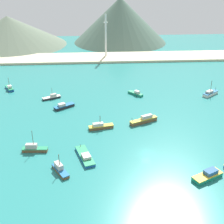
{
  "coord_description": "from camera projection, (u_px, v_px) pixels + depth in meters",
  "views": [
    {
      "loc": [
        -15.17,
        -74.16,
        49.95
      ],
      "look_at": [
        -8.4,
        28.2,
        0.34
      ],
      "focal_mm": 48.37,
      "sensor_mm": 36.0,
      "label": 1
    }
  ],
  "objects": [
    {
      "name": "ground",
      "position": [
        133.0,
        111.0,
        116.33
      ],
      "size": [
        260.0,
        280.0,
        0.5
      ],
      "color": "teal"
    },
    {
      "name": "fishing_boat_1",
      "position": [
        60.0,
        169.0,
        80.93
      ],
      "size": [
        5.35,
        7.21,
        5.56
      ],
      "color": "brown",
      "rests_on": "ground"
    },
    {
      "name": "fishing_boat_2",
      "position": [
        210.0,
        93.0,
        129.48
      ],
      "size": [
        8.12,
        7.14,
        6.6
      ],
      "color": "silver",
      "rests_on": "ground"
    },
    {
      "name": "fishing_boat_3",
      "position": [
        208.0,
        175.0,
        78.54
      ],
      "size": [
        8.97,
        6.37,
        2.29
      ],
      "color": "#198466",
      "rests_on": "ground"
    },
    {
      "name": "fishing_boat_4",
      "position": [
        100.0,
        126.0,
        102.64
      ],
      "size": [
        8.71,
        3.7,
        4.9
      ],
      "color": "brown",
      "rests_on": "ground"
    },
    {
      "name": "fishing_boat_5",
      "position": [
        64.0,
        106.0,
        117.76
      ],
      "size": [
        8.15,
        6.62,
        2.11
      ],
      "color": "#232328",
      "rests_on": "ground"
    },
    {
      "name": "fishing_boat_6",
      "position": [
        85.0,
        156.0,
        86.99
      ],
      "size": [
        6.16,
        11.29,
        1.74
      ],
      "color": "#1E5BA8",
      "rests_on": "ground"
    },
    {
      "name": "fishing_boat_7",
      "position": [
        9.0,
        88.0,
        135.23
      ],
      "size": [
        5.24,
        7.39,
        5.72
      ],
      "color": "#14478C",
      "rests_on": "ground"
    },
    {
      "name": "fishing_boat_8",
      "position": [
        144.0,
        120.0,
        106.59
      ],
      "size": [
        10.46,
        6.16,
        3.05
      ],
      "color": "brown",
      "rests_on": "ground"
    },
    {
      "name": "fishing_boat_9",
      "position": [
        34.0,
        148.0,
        89.98
      ],
      "size": [
        7.69,
        2.22,
        6.94
      ],
      "color": "brown",
      "rests_on": "ground"
    },
    {
      "name": "fishing_boat_10",
      "position": [
        52.0,
        97.0,
        126.1
      ],
      "size": [
        7.73,
        5.0,
        4.69
      ],
      "color": "#232328",
      "rests_on": "ground"
    },
    {
      "name": "fishing_boat_13",
      "position": [
        136.0,
        93.0,
        129.74
      ],
      "size": [
        6.26,
        6.73,
        2.1
      ],
      "color": "#198466",
      "rests_on": "ground"
    },
    {
      "name": "beach_strip",
      "position": [
        118.0,
        57.0,
        181.72
      ],
      "size": [
        247.0,
        20.67,
        1.2
      ],
      "primitive_type": "cube",
      "color": "beige",
      "rests_on": "ground"
    },
    {
      "name": "hill_west",
      "position": [
        9.0,
        31.0,
        208.07
      ],
      "size": [
        78.29,
        78.29,
        19.76
      ],
      "color": "#60705B",
      "rests_on": "ground"
    },
    {
      "name": "hill_central",
      "position": [
        120.0,
        20.0,
        214.93
      ],
      "size": [
        66.85,
        66.85,
        31.03
      ],
      "color": "#4C6656",
      "rests_on": "ground"
    },
    {
      "name": "radio_tower",
      "position": [
        106.0,
        36.0,
        178.0
      ],
      "size": [
        2.54,
        2.03,
        25.4
      ],
      "color": "silver",
      "rests_on": "ground"
    }
  ]
}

